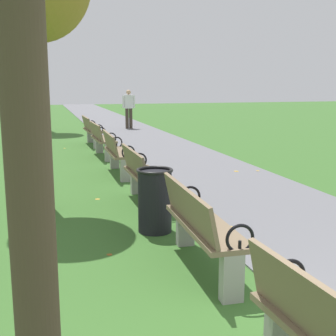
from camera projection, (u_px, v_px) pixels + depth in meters
The scene contains 10 objects.
paved_walkway at pixel (120, 127), 20.05m from camera, with size 2.74×44.00×0.02m, color slate.
park_bench_2 at pixel (200, 225), 4.69m from camera, with size 0.52×1.61×0.90m.
park_bench_3 at pixel (143, 175), 7.24m from camera, with size 0.48×1.60×0.90m.
park_bench_4 at pixel (117, 152), 9.61m from camera, with size 0.49×1.61×0.90m.
park_bench_5 at pixel (102, 139), 11.90m from camera, with size 0.52×1.61×0.90m.
park_bench_6 at pixel (92, 130), 14.11m from camera, with size 0.51×1.61×0.90m.
tree_3 at pixel (43, 20), 17.65m from camera, with size 1.70×1.70×5.34m.
pedestrian_walking at pixel (129, 107), 19.10m from camera, with size 0.53×0.24×1.62m.
trash_bin at pixel (155, 200), 5.93m from camera, with size 0.48×0.48×0.84m.
scattered_leaves at pixel (169, 185), 8.65m from camera, with size 3.99×16.12×0.02m.
Camera 1 is at (-2.05, -1.86, 1.93)m, focal length 48.58 mm.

